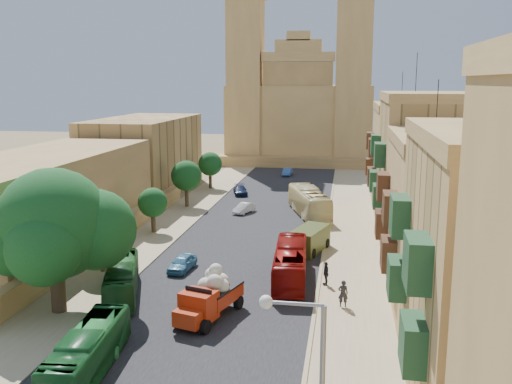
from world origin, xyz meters
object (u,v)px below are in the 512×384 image
(street_tree_b, at_px, (153,203))
(car_blue_a, at_px, (182,263))
(ficus_tree, at_px, (55,228))
(pedestrian_c, at_px, (326,273))
(street_tree_d, at_px, (210,164))
(car_white_a, at_px, (244,208))
(red_truck, at_px, (209,296))
(bus_green_south, at_px, (87,352))
(bus_cream_east, at_px, (309,202))
(bus_red_east, at_px, (290,263))
(car_cream, at_px, (297,244))
(street_tree_a, at_px, (101,226))
(car_white_b, at_px, (299,197))
(church, at_px, (301,110))
(bus_green_north, at_px, (122,279))
(olive_pickup, at_px, (309,240))
(street_tree_c, at_px, (186,176))
(pedestrian_a, at_px, (343,294))
(car_dkblue, at_px, (240,190))
(car_blue_b, at_px, (287,172))

(street_tree_b, height_order, car_blue_a, street_tree_b)
(ficus_tree, bearing_deg, pedestrian_c, 24.25)
(street_tree_d, xyz_separation_m, car_white_a, (7.38, -14.26, -2.87))
(red_truck, bearing_deg, street_tree_d, 103.51)
(bus_green_south, relative_size, bus_cream_east, 0.78)
(bus_red_east, distance_m, pedestrian_c, 2.77)
(street_tree_b, distance_m, car_white_a, 12.46)
(car_cream, bearing_deg, street_tree_a, 41.29)
(bus_red_east, height_order, car_cream, bus_red_east)
(ficus_tree, height_order, car_white_b, ficus_tree)
(church, distance_m, street_tree_d, 32.78)
(street_tree_b, bearing_deg, bus_green_north, -78.18)
(street_tree_d, height_order, olive_pickup, street_tree_d)
(street_tree_c, distance_m, car_cream, 22.08)
(car_cream, bearing_deg, car_blue_a, 51.26)
(church, bearing_deg, bus_green_south, -92.79)
(ficus_tree, distance_m, red_truck, 10.71)
(street_tree_b, relative_size, bus_red_east, 0.46)
(car_blue_a, relative_size, car_white_b, 0.92)
(street_tree_a, height_order, pedestrian_a, street_tree_a)
(bus_green_south, distance_m, pedestrian_c, 18.91)
(bus_red_east, bearing_deg, bus_green_north, 19.68)
(street_tree_c, height_order, car_blue_a, street_tree_c)
(bus_cream_east, height_order, car_dkblue, bus_cream_east)
(red_truck, distance_m, car_white_b, 36.13)
(street_tree_d, bearing_deg, car_white_b, -29.71)
(car_white_b, bearing_deg, church, -97.35)
(car_dkblue, distance_m, car_blue_b, 17.12)
(church, distance_m, bus_green_north, 72.11)
(bus_red_east, xyz_separation_m, pedestrian_a, (3.96, -4.53, -0.43))
(car_blue_b, bearing_deg, car_white_b, -77.85)
(car_blue_b, bearing_deg, pedestrian_c, -78.78)
(street_tree_c, height_order, car_white_a, street_tree_c)
(olive_pickup, distance_m, bus_green_south, 25.32)
(bus_red_east, distance_m, car_blue_a, 8.78)
(bus_cream_east, bearing_deg, car_white_b, -93.70)
(olive_pickup, height_order, car_blue_a, olive_pickup)
(car_white_a, bearing_deg, street_tree_c, -176.22)
(street_tree_d, relative_size, car_blue_b, 1.41)
(bus_green_south, xyz_separation_m, pedestrian_a, (12.79, 11.03, -0.27))
(red_truck, distance_m, pedestrian_c, 10.05)
(car_dkblue, bearing_deg, car_white_b, -39.54)
(olive_pickup, distance_m, car_dkblue, 26.40)
(bus_red_east, bearing_deg, ficus_tree, 26.14)
(church, bearing_deg, red_truck, -89.65)
(car_cream, bearing_deg, street_tree_b, -2.82)
(car_white_b, bearing_deg, street_tree_d, -41.75)
(bus_green_north, bearing_deg, street_tree_d, 76.05)
(street_tree_a, bearing_deg, pedestrian_c, -1.22)
(bus_green_south, xyz_separation_m, bus_cream_east, (8.75, 37.21, 0.33))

